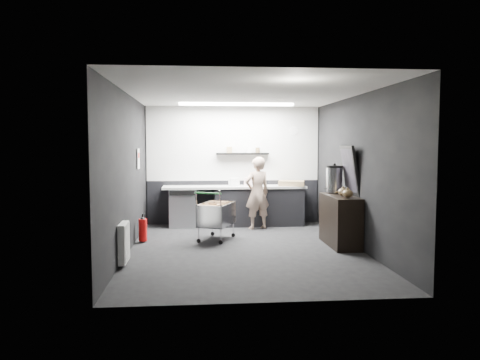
{
  "coord_description": "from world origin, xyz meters",
  "views": [
    {
      "loc": [
        -0.8,
        -8.01,
        1.84
      ],
      "look_at": [
        -0.05,
        0.4,
        1.19
      ],
      "focal_mm": 35.0,
      "sensor_mm": 36.0,
      "label": 1
    }
  ],
  "objects": [
    {
      "name": "radiator",
      "position": [
        -1.94,
        -0.9,
        0.35
      ],
      "size": [
        0.1,
        0.5,
        0.6
      ],
      "primitive_type": "cube",
      "color": "white",
      "rests_on": "wall_left"
    },
    {
      "name": "wall_back",
      "position": [
        0.0,
        2.75,
        1.35
      ],
      "size": [
        5.5,
        0.0,
        5.5
      ],
      "primitive_type": "plane",
      "rotation": [
        1.57,
        0.0,
        0.0
      ],
      "color": "black",
      "rests_on": "floor"
    },
    {
      "name": "cardboard_box",
      "position": [
        1.29,
        2.37,
        0.96
      ],
      "size": [
        0.65,
        0.56,
        0.11
      ],
      "primitive_type": "cube",
      "rotation": [
        0.0,
        0.0,
        -0.25
      ],
      "color": "#987C51",
      "rests_on": "prep_counter"
    },
    {
      "name": "dado_panel",
      "position": [
        0.0,
        2.73,
        0.5
      ],
      "size": [
        3.95,
        0.02,
        1.0
      ],
      "primitive_type": "cube",
      "color": "black",
      "rests_on": "wall_back"
    },
    {
      "name": "shopping_cart",
      "position": [
        -0.47,
        0.89,
        0.46
      ],
      "size": [
        0.83,
        1.07,
        0.96
      ],
      "color": "silver",
      "rests_on": "floor"
    },
    {
      "name": "kitchen_wall_panel",
      "position": [
        0.0,
        2.73,
        1.85
      ],
      "size": [
        3.95,
        0.02,
        1.7
      ],
      "primitive_type": "cube",
      "color": "silver",
      "rests_on": "wall_back"
    },
    {
      "name": "poster_red_band",
      "position": [
        -1.98,
        1.3,
        1.62
      ],
      "size": [
        0.02,
        0.22,
        0.1
      ],
      "primitive_type": "cube",
      "color": "red",
      "rests_on": "poster"
    },
    {
      "name": "ceiling",
      "position": [
        0.0,
        0.0,
        2.7
      ],
      "size": [
        5.5,
        5.5,
        0.0
      ],
      "primitive_type": "plane",
      "rotation": [
        3.14,
        0.0,
        0.0
      ],
      "color": "silver",
      "rests_on": "wall_back"
    },
    {
      "name": "person",
      "position": [
        0.46,
        1.97,
        0.78
      ],
      "size": [
        0.66,
        0.54,
        1.56
      ],
      "primitive_type": "imported",
      "rotation": [
        0.0,
        0.0,
        3.47
      ],
      "color": "beige",
      "rests_on": "floor"
    },
    {
      "name": "floating_shelf",
      "position": [
        0.2,
        2.62,
        1.62
      ],
      "size": [
        1.2,
        0.22,
        0.04
      ],
      "primitive_type": "cube",
      "color": "black",
      "rests_on": "wall_back"
    },
    {
      "name": "wall_front",
      "position": [
        0.0,
        -2.75,
        1.35
      ],
      "size": [
        5.5,
        0.0,
        5.5
      ],
      "primitive_type": "plane",
      "rotation": [
        -1.57,
        0.0,
        0.0
      ],
      "color": "black",
      "rests_on": "floor"
    },
    {
      "name": "sideboard",
      "position": [
        1.76,
        0.22,
        0.58
      ],
      "size": [
        0.52,
        1.21,
        1.82
      ],
      "color": "black",
      "rests_on": "floor"
    },
    {
      "name": "poster",
      "position": [
        -1.98,
        1.3,
        1.55
      ],
      "size": [
        0.02,
        0.3,
        0.4
      ],
      "primitive_type": "cube",
      "color": "silver",
      "rests_on": "wall_left"
    },
    {
      "name": "white_container",
      "position": [
        -0.01,
        2.37,
        0.99
      ],
      "size": [
        0.25,
        0.22,
        0.18
      ],
      "primitive_type": "cube",
      "rotation": [
        0.0,
        0.0,
        0.36
      ],
      "color": "white",
      "rests_on": "prep_counter"
    },
    {
      "name": "wall_clock",
      "position": [
        1.4,
        2.72,
        2.15
      ],
      "size": [
        0.2,
        0.03,
        0.2
      ],
      "primitive_type": "cylinder",
      "rotation": [
        1.57,
        0.0,
        0.0
      ],
      "color": "white",
      "rests_on": "wall_back"
    },
    {
      "name": "ceiling_strip",
      "position": [
        0.0,
        1.85,
        2.67
      ],
      "size": [
        2.4,
        0.2,
        0.04
      ],
      "primitive_type": "cube",
      "color": "white",
      "rests_on": "ceiling"
    },
    {
      "name": "fire_extinguisher",
      "position": [
        -1.85,
        0.77,
        0.25
      ],
      "size": [
        0.16,
        0.16,
        0.51
      ],
      "color": "red",
      "rests_on": "floor"
    },
    {
      "name": "pink_tub",
      "position": [
        0.31,
        2.42,
        0.99
      ],
      "size": [
        0.19,
        0.19,
        0.19
      ],
      "primitive_type": "cylinder",
      "color": "#F5D4DA",
      "rests_on": "prep_counter"
    },
    {
      "name": "wall_left",
      "position": [
        -2.0,
        0.0,
        1.35
      ],
      "size": [
        0.0,
        5.5,
        5.5
      ],
      "primitive_type": "plane",
      "rotation": [
        1.57,
        0.0,
        1.57
      ],
      "color": "black",
      "rests_on": "floor"
    },
    {
      "name": "floor",
      "position": [
        0.0,
        0.0,
        0.0
      ],
      "size": [
        5.5,
        5.5,
        0.0
      ],
      "primitive_type": "plane",
      "color": "black",
      "rests_on": "ground"
    },
    {
      "name": "prep_counter",
      "position": [
        0.14,
        2.42,
        0.46
      ],
      "size": [
        3.2,
        0.61,
        0.9
      ],
      "color": "black",
      "rests_on": "floor"
    },
    {
      "name": "wall_right",
      "position": [
        2.0,
        0.0,
        1.35
      ],
      "size": [
        0.0,
        5.5,
        5.5
      ],
      "primitive_type": "plane",
      "rotation": [
        1.57,
        0.0,
        -1.57
      ],
      "color": "black",
      "rests_on": "floor"
    }
  ]
}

